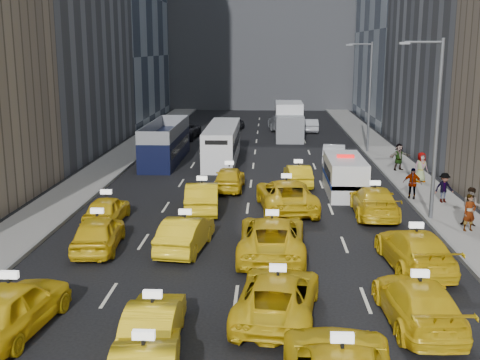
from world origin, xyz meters
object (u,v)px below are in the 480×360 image
object	(u,v)px
nypd_van	(345,176)
box_truck	(289,121)
city_bus	(222,144)
pedestrian_0	(469,213)
double_decker	(165,143)

from	to	relation	value
nypd_van	box_truck	world-z (taller)	box_truck
nypd_van	city_bus	world-z (taller)	city_bus
city_bus	box_truck	size ratio (longest dim) A/B	1.43
box_truck	pedestrian_0	size ratio (longest dim) A/B	4.24
city_bus	pedestrian_0	xyz separation A→B (m)	(12.91, -17.95, -0.33)
double_decker	city_bus	size ratio (longest dim) A/B	0.97
nypd_van	double_decker	distance (m)	15.81
pedestrian_0	city_bus	bearing A→B (deg)	108.88
double_decker	pedestrian_0	distance (m)	24.56
nypd_van	box_truck	size ratio (longest dim) A/B	0.77
box_truck	double_decker	bearing A→B (deg)	-126.90
nypd_van	pedestrian_0	bearing A→B (deg)	-50.93
box_truck	city_bus	bearing A→B (deg)	-113.29
nypd_van	pedestrian_0	distance (m)	9.09
pedestrian_0	double_decker	bearing A→B (deg)	117.67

